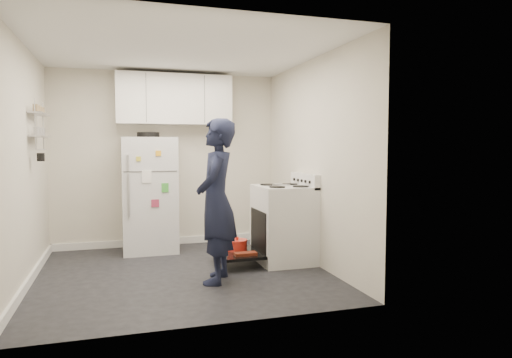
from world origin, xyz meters
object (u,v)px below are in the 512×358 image
object	(u,v)px
open_oven_door	(237,250)
person	(216,201)
electric_range	(283,225)
refrigerator	(149,194)

from	to	relation	value
open_oven_door	person	world-z (taller)	person
open_oven_door	person	bearing A→B (deg)	-121.89
electric_range	refrigerator	xyz separation A→B (m)	(-1.54, 1.10, 0.32)
electric_range	open_oven_door	xyz separation A→B (m)	(-0.58, 0.03, -0.29)
electric_range	person	bearing A→B (deg)	-148.68
open_oven_door	person	size ratio (longest dim) A/B	0.41
person	electric_range	bearing A→B (deg)	142.42
electric_range	person	distance (m)	1.20
person	refrigerator	bearing A→B (deg)	-139.88
open_oven_door	refrigerator	world-z (taller)	refrigerator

